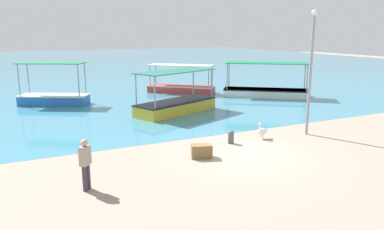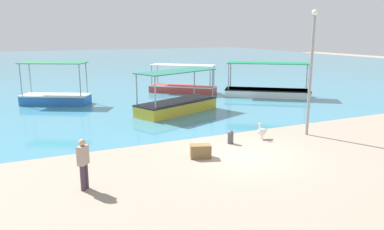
{
  "view_description": "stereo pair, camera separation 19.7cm",
  "coord_description": "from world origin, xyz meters",
  "views": [
    {
      "loc": [
        -8.4,
        -12.47,
        5.0
      ],
      "look_at": [
        -0.45,
        4.08,
        0.88
      ],
      "focal_mm": 35.0,
      "sensor_mm": 36.0,
      "label": 1
    },
    {
      "loc": [
        -8.22,
        -12.56,
        5.0
      ],
      "look_at": [
        -0.45,
        4.08,
        0.88
      ],
      "focal_mm": 35.0,
      "sensor_mm": 36.0,
      "label": 2
    }
  ],
  "objects": [
    {
      "name": "ground",
      "position": [
        0.0,
        0.0,
        0.0
      ],
      "size": [
        120.0,
        120.0,
        0.0
      ],
      "primitive_type": "plane",
      "color": "gray"
    },
    {
      "name": "harbor_water",
      "position": [
        0.0,
        48.0,
        0.0
      ],
      "size": [
        110.0,
        90.0,
        0.0
      ],
      "primitive_type": "cube",
      "color": "teal",
      "rests_on": "ground"
    },
    {
      "name": "fishing_boat_center",
      "position": [
        4.17,
        15.79,
        0.48
      ],
      "size": [
        5.23,
        4.86,
        2.3
      ],
      "color": "#C03C39",
      "rests_on": "harbor_water"
    },
    {
      "name": "fishing_boat_far_right",
      "position": [
        0.66,
        8.71,
        0.54
      ],
      "size": [
        5.89,
        3.89,
        2.62
      ],
      "color": "gold",
      "rests_on": "harbor_water"
    },
    {
      "name": "fishing_boat_far_left",
      "position": [
        -5.97,
        14.79,
        0.55
      ],
      "size": [
        4.84,
        3.62,
        2.91
      ],
      "color": "blue",
      "rests_on": "harbor_water"
    },
    {
      "name": "fishing_boat_near_right",
      "position": [
        9.36,
        11.16,
        0.5
      ],
      "size": [
        6.34,
        5.34,
        2.63
      ],
      "color": "white",
      "rests_on": "harbor_water"
    },
    {
      "name": "pelican",
      "position": [
        2.03,
        1.56,
        0.38
      ],
      "size": [
        0.81,
        0.34,
        0.8
      ],
      "color": "#E0997A",
      "rests_on": "ground"
    },
    {
      "name": "lamp_post",
      "position": [
        4.49,
        1.24,
        3.35
      ],
      "size": [
        0.28,
        0.28,
        5.99
      ],
      "color": "gray",
      "rests_on": "ground"
    },
    {
      "name": "mooring_bollard",
      "position": [
        0.29,
        1.52,
        0.33
      ],
      "size": [
        0.28,
        0.28,
        0.63
      ],
      "color": "#47474C",
      "rests_on": "ground"
    },
    {
      "name": "fisherman_standing",
      "position": [
        -6.58,
        -0.86,
        0.91
      ],
      "size": [
        0.43,
        0.45,
        1.69
      ],
      "color": "#413243",
      "rests_on": "ground"
    },
    {
      "name": "cargo_crate",
      "position": [
        -1.81,
        0.36,
        0.27
      ],
      "size": [
        0.94,
        0.72,
        0.54
      ],
      "primitive_type": "cube",
      "rotation": [
        0.0,
        0.0,
        2.81
      ],
      "color": "brown",
      "rests_on": "ground"
    }
  ]
}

